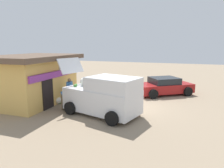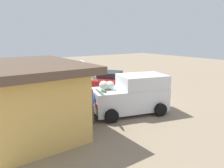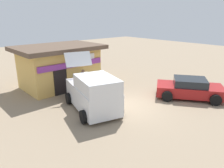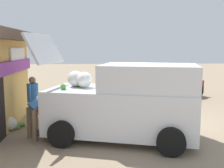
# 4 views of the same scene
# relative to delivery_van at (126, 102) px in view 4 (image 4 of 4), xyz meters

# --- Properties ---
(ground_plane) EXTENTS (60.00, 60.00, 0.00)m
(ground_plane) POSITION_rel_delivery_van_xyz_m (1.99, -0.64, -0.99)
(ground_plane) COLOR gray
(delivery_van) EXTENTS (2.92, 4.60, 2.80)m
(delivery_van) POSITION_rel_delivery_van_xyz_m (0.00, 0.00, 0.00)
(delivery_van) COLOR silver
(delivery_van) RESTS_ON ground_plane
(parked_sedan) EXTENTS (3.77, 4.25, 1.23)m
(parked_sedan) POSITION_rel_delivery_van_xyz_m (5.58, -2.43, -0.40)
(parked_sedan) COLOR maroon
(parked_sedan) RESTS_ON ground_plane
(vendor_standing) EXTENTS (0.57, 0.38, 1.55)m
(vendor_standing) POSITION_rel_delivery_van_xyz_m (1.25, 2.73, -0.10)
(vendor_standing) COLOR #726047
(vendor_standing) RESTS_ON ground_plane
(customer_bending) EXTENTS (0.74, 0.77, 1.32)m
(customer_bending) POSITION_rel_delivery_van_xyz_m (0.20, 2.31, -0.16)
(customer_bending) COLOR #726047
(customer_bending) RESTS_ON ground_plane
(unloaded_banana_pile) EXTENTS (0.80, 0.89, 0.40)m
(unloaded_banana_pile) POSITION_rel_delivery_van_xyz_m (0.93, 3.40, -0.80)
(unloaded_banana_pile) COLOR silver
(unloaded_banana_pile) RESTS_ON ground_plane
(paint_bucket) EXTENTS (0.28, 0.28, 0.39)m
(paint_bucket) POSITION_rel_delivery_van_xyz_m (2.91, 2.68, -0.80)
(paint_bucket) COLOR blue
(paint_bucket) RESTS_ON ground_plane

